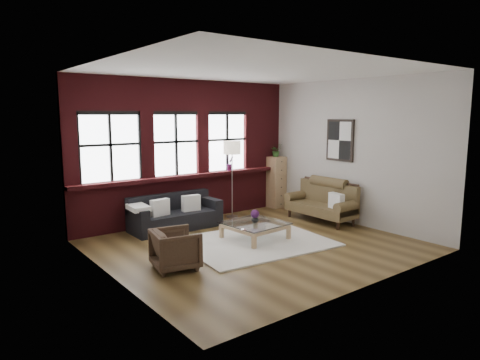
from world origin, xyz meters
TOP-DOWN VIEW (x-y plane):
  - floor at (0.00, 0.00)m, footprint 5.50×5.50m
  - ceiling at (0.00, 0.00)m, footprint 5.50×5.50m
  - wall_back at (0.00, 2.50)m, footprint 5.50×0.00m
  - wall_front at (0.00, -2.50)m, footprint 5.50×0.00m
  - wall_left at (-2.75, 0.00)m, footprint 0.00×5.00m
  - wall_right at (2.75, 0.00)m, footprint 0.00×5.00m
  - brick_backwall at (0.00, 2.44)m, footprint 5.50×0.12m
  - sill_ledge at (0.00, 2.35)m, footprint 5.50×0.30m
  - window_left at (-1.80, 2.45)m, footprint 1.38×0.10m
  - window_mid at (-0.30, 2.45)m, footprint 1.38×0.10m
  - window_right at (1.10, 2.45)m, footprint 1.38×0.10m
  - wall_poster at (2.72, 0.30)m, footprint 0.05×0.74m
  - shag_rug at (0.06, 0.09)m, footprint 2.90×2.39m
  - dark_sofa at (-0.64, 1.90)m, footprint 1.94×0.78m
  - pillow_a at (-1.05, 1.80)m, footprint 0.41×0.19m
  - pillow_b at (-0.31, 1.80)m, footprint 0.41×0.18m
  - vintage_settee at (2.30, 0.46)m, footprint 0.76×1.72m
  - pillow_settee at (2.22, -0.07)m, footprint 0.20×0.40m
  - armchair at (-1.81, -0.22)m, footprint 0.82×0.81m
  - coffee_table at (0.20, 0.25)m, footprint 1.12×1.12m
  - vase at (0.20, 0.25)m, footprint 0.17×0.17m
  - flowers at (0.20, 0.25)m, footprint 0.17×0.17m
  - drawer_chest at (2.53, 2.23)m, footprint 0.41×0.41m
  - potted_plant_top at (2.53, 2.23)m, footprint 0.30×0.26m
  - floor_lamp at (0.94, 2.00)m, footprint 0.40×0.40m
  - sill_plant at (1.11, 2.32)m, footprint 0.19×0.16m

SIDE VIEW (x-z plane):
  - floor at x=0.00m, z-range 0.00..0.00m
  - shag_rug at x=0.06m, z-range 0.00..0.03m
  - coffee_table at x=0.20m, z-range -0.01..0.34m
  - armchair at x=-1.81m, z-range 0.00..0.64m
  - dark_sofa at x=-0.64m, z-range 0.00..0.70m
  - vase at x=0.20m, z-range 0.34..0.48m
  - vintage_settee at x=2.30m, z-range 0.00..0.92m
  - flowers at x=0.20m, z-range 0.43..0.60m
  - pillow_a at x=-1.05m, z-range 0.37..0.71m
  - pillow_b at x=-0.31m, z-range 0.37..0.71m
  - pillow_settee at x=2.22m, z-range 0.40..0.74m
  - drawer_chest at x=2.53m, z-range 0.00..1.34m
  - floor_lamp at x=0.94m, z-range 0.00..1.97m
  - sill_ledge at x=0.00m, z-range 1.00..1.08m
  - sill_plant at x=1.11m, z-range 1.08..1.42m
  - potted_plant_top at x=2.53m, z-range 1.34..1.67m
  - wall_back at x=0.00m, z-range -1.15..4.35m
  - wall_front at x=0.00m, z-range -1.15..4.35m
  - wall_left at x=-2.75m, z-range -0.90..4.10m
  - wall_right at x=2.75m, z-range -0.90..4.10m
  - brick_backwall at x=0.00m, z-range 0.00..3.20m
  - window_left at x=-1.80m, z-range 1.00..2.50m
  - window_mid at x=-0.30m, z-range 1.00..2.50m
  - window_right at x=1.10m, z-range 1.00..2.50m
  - wall_poster at x=2.72m, z-range 1.38..2.32m
  - ceiling at x=0.00m, z-range 3.20..3.20m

